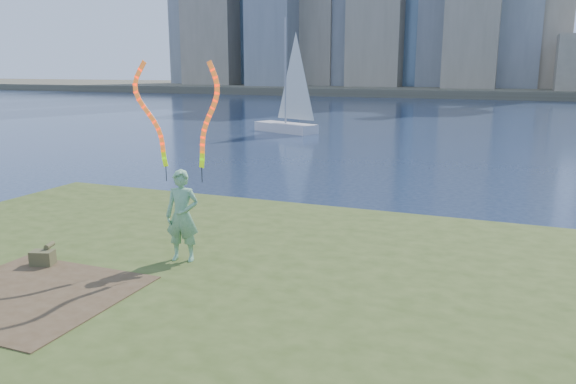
% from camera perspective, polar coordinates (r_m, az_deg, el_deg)
% --- Properties ---
extents(ground, '(320.00, 320.00, 0.00)m').
position_cam_1_polar(ground, '(11.90, -5.49, -9.88)').
color(ground, '#1A2742').
rests_on(ground, ground).
extents(grassy_knoll, '(20.00, 18.00, 0.80)m').
position_cam_1_polar(grassy_knoll, '(9.96, -11.72, -12.62)').
color(grassy_knoll, '#384819').
rests_on(grassy_knoll, ground).
extents(dirt_patch, '(3.20, 3.00, 0.02)m').
position_cam_1_polar(dirt_patch, '(10.49, -24.87, -9.44)').
color(dirt_patch, '#47331E').
rests_on(dirt_patch, grassy_knoll).
extents(far_shore, '(320.00, 40.00, 1.20)m').
position_cam_1_polar(far_shore, '(104.94, 19.30, 9.75)').
color(far_shore, '#504A3A').
rests_on(far_shore, ground).
extents(woman_with_ribbons, '(2.08, 0.64, 4.17)m').
position_cam_1_polar(woman_with_ribbons, '(11.02, -10.71, 0.09)').
color(woman_with_ribbons, '#166E29').
rests_on(woman_with_ribbons, grassy_knoll).
extents(canvas_bag, '(0.48, 0.54, 0.40)m').
position_cam_1_polar(canvas_bag, '(11.82, -23.62, -6.09)').
color(canvas_bag, '#4B4B26').
rests_on(canvas_bag, grassy_knoll).
extents(sailboat, '(5.13, 3.38, 7.91)m').
position_cam_1_polar(sailboat, '(39.84, 0.03, 8.02)').
color(sailboat, silver).
rests_on(sailboat, ground).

